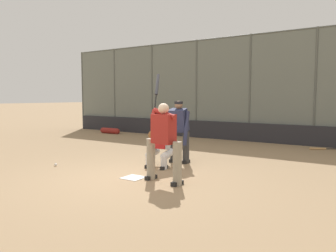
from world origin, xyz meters
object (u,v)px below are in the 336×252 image
fielding_glove_on_dirt (168,153)px  catcher_behind_plate (159,142)px  umpire_home (179,130)px  baseball_loose (56,165)px  batter_at_plate (163,139)px  equipment_bag_dugout_side (110,131)px  spare_bat_near_backstop (320,149)px

fielding_glove_on_dirt → catcher_behind_plate: bearing=116.0°
umpire_home → baseball_loose: umpire_home is taller
catcher_behind_plate → fielding_glove_on_dirt: (0.73, -1.50, -0.57)m
catcher_behind_plate → fielding_glove_on_dirt: catcher_behind_plate is taller
catcher_behind_plate → umpire_home: (-0.11, -0.72, 0.24)m
catcher_behind_plate → umpire_home: bearing=-106.8°
batter_at_plate → fielding_glove_on_dirt: 3.18m
fielding_glove_on_dirt → equipment_bag_dugout_side: equipment_bag_dugout_side is taller
spare_bat_near_backstop → fielding_glove_on_dirt: size_ratio=2.74×
spare_bat_near_backstop → baseball_loose: bearing=24.5°
baseball_loose → equipment_bag_dugout_side: size_ratio=0.06×
batter_at_plate → umpire_home: size_ratio=1.37×
spare_bat_near_backstop → equipment_bag_dugout_side: size_ratio=0.72×
umpire_home → equipment_bag_dugout_side: size_ratio=1.40×
fielding_glove_on_dirt → equipment_bag_dugout_side: (5.49, -3.31, 0.08)m
batter_at_plate → equipment_bag_dugout_side: size_ratio=1.92×
catcher_behind_plate → equipment_bag_dugout_side: bearing=-45.7°
batter_at_plate → fielding_glove_on_dirt: (1.61, -2.62, -0.82)m
fielding_glove_on_dirt → baseball_loose: (1.50, 2.84, -0.02)m
catcher_behind_plate → fielding_glove_on_dirt: 1.76m
batter_at_plate → baseball_loose: 3.23m
baseball_loose → batter_at_plate: bearing=-175.9°
baseball_loose → equipment_bag_dugout_side: (3.99, -6.15, 0.10)m
catcher_behind_plate → umpire_home: size_ratio=0.74×
equipment_bag_dugout_side → batter_at_plate: bearing=140.1°
catcher_behind_plate → umpire_home: umpire_home is taller
baseball_loose → equipment_bag_dugout_side: 7.33m
umpire_home → batter_at_plate: bearing=110.6°
spare_bat_near_backstop → fielding_glove_on_dirt: fielding_glove_on_dirt is taller
batter_at_plate → catcher_behind_plate: size_ratio=1.85×
batter_at_plate → baseball_loose: (3.11, 0.22, -0.84)m
baseball_loose → fielding_glove_on_dirt: bearing=-117.9°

